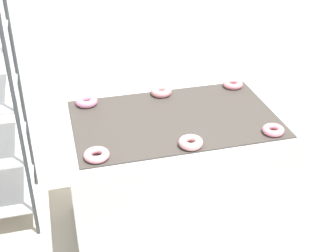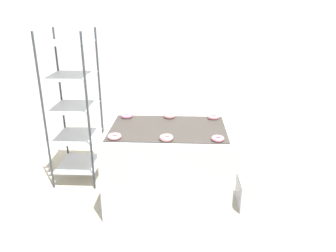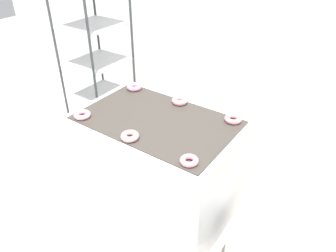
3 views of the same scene
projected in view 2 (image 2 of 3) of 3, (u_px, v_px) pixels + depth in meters
ground_plane at (165, 241)px, 3.06m from camera, size 14.00×14.00×0.00m
wall_back at (173, 55)px, 4.55m from camera, size 8.00×0.05×2.80m
fryer_machine at (168, 166)px, 3.54m from camera, size 1.29×0.86×0.88m
baking_rack_cart at (74, 107)px, 3.88m from camera, size 0.52×0.59×1.82m
glaze_bin at (254, 192)px, 3.57m from camera, size 0.34×0.39×0.32m
donut_near_left at (115, 136)px, 3.11m from camera, size 0.13×0.13×0.04m
donut_near_center at (166, 138)px, 3.08m from camera, size 0.13×0.13×0.04m
donut_near_right at (218, 139)px, 3.07m from camera, size 0.12×0.12×0.04m
donut_far_left at (127, 116)px, 3.68m from camera, size 0.14×0.14×0.04m
donut_far_center at (169, 116)px, 3.67m from camera, size 0.13×0.13×0.05m
donut_far_right at (213, 117)px, 3.64m from camera, size 0.13×0.13×0.04m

